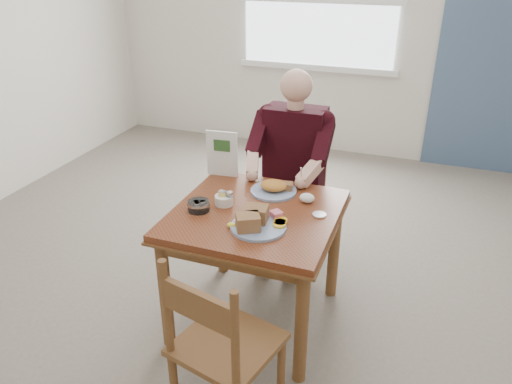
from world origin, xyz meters
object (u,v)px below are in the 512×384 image
at_px(chair_near, 221,348).
at_px(chair_far, 294,195).
at_px(diner, 292,156).
at_px(far_plate, 275,188).
at_px(near_plate, 256,221).
at_px(table, 256,228).

bearing_deg(chair_near, chair_far, 94.51).
xyz_separation_m(diner, far_plate, (0.02, -0.44, -0.03)).
distance_m(chair_near, far_plate, 1.09).
relative_size(chair_far, diner, 0.69).
height_order(chair_near, far_plate, chair_near).
xyz_separation_m(chair_far, near_plate, (0.07, -0.97, 0.31)).
xyz_separation_m(diner, near_plate, (0.07, -0.88, -0.02)).
relative_size(near_plate, far_plate, 1.15).
distance_m(table, diner, 0.73).
height_order(table, diner, diner).
xyz_separation_m(table, chair_far, (0.00, 0.80, -0.16)).
bearing_deg(table, chair_far, 90.00).
distance_m(table, far_plate, 0.30).
height_order(diner, near_plate, diner).
height_order(chair_near, near_plate, chair_near).
relative_size(diner, near_plate, 3.62).
bearing_deg(far_plate, chair_near, -84.53).
bearing_deg(chair_far, far_plate, -87.38).
bearing_deg(near_plate, chair_near, -84.53).
bearing_deg(far_plate, near_plate, -84.52).
height_order(chair_far, near_plate, chair_far).
bearing_deg(chair_near, far_plate, 95.47).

